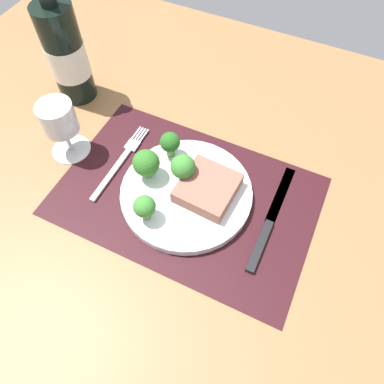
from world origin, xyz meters
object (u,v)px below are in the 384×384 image
Objects in this scene: fork at (121,161)px; knife at (268,225)px; steak at (208,188)px; wine_bottle at (66,54)px; wine_glass at (60,121)px; plate at (186,193)px.

fork is 30.30cm from knife.
wine_bottle reaches higher than steak.
wine_glass is at bearing -175.21° from fork.
plate is 0.85× the size of wine_bottle.
wine_bottle is 2.37× the size of wine_glass.
knife is at bearing 0.37° from wine_glass.
wine_bottle reaches higher than plate.
wine_glass is (7.86, -13.71, -2.53)cm from wine_bottle.
wine_glass is (-10.63, -1.16, 7.38)cm from fork.
fork is at bearing 179.55° from steak.
plate is 2.01× the size of wine_glass.
plate is 1.03× the size of knife.
wine_bottle reaches higher than fork.
plate is at bearing -0.60° from wine_glass.
knife is 0.82× the size of wine_bottle.
knife is at bearing 1.96° from plate.
steak is 29.37cm from wine_glass.
wine_glass is (-28.98, -1.01, 4.68)cm from steak.
wine_glass is (-40.91, -0.27, 7.32)cm from knife.
knife is 1.95× the size of wine_glass.
wine_bottle reaches higher than wine_glass.
fork is at bearing -34.18° from wine_bottle.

